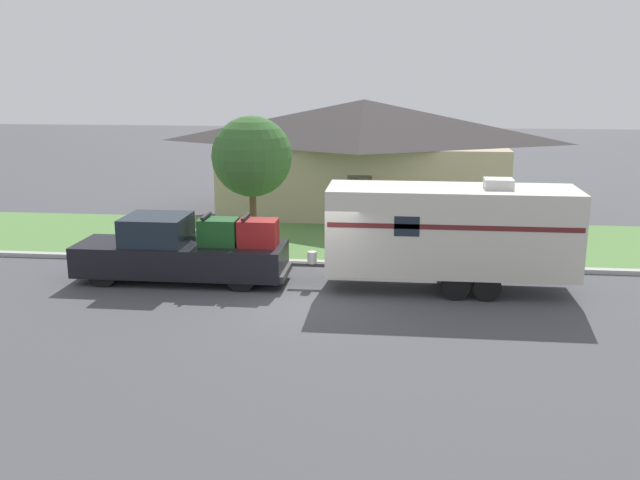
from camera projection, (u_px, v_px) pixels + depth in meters
name	position (u px, v px, depth m)	size (l,w,h in m)	color
ground_plane	(313.00, 301.00, 20.01)	(120.00, 120.00, 0.00)	#47474C
curb_strip	(326.00, 263.00, 23.62)	(80.00, 0.30, 0.14)	#ADADA8
lawn_strip	(336.00, 239.00, 27.16)	(80.00, 7.00, 0.03)	#568442
house_across_street	(364.00, 154.00, 31.94)	(13.20, 6.63, 5.02)	tan
pickup_truck	(182.00, 252.00, 21.70)	(6.48, 1.98, 2.09)	black
travel_trailer	(451.00, 230.00, 20.64)	(8.22, 2.22, 3.32)	black
mailbox	(263.00, 230.00, 24.29)	(0.48, 0.20, 1.30)	brown
tree_in_yard	(252.00, 157.00, 24.80)	(2.81, 2.81, 4.78)	brown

